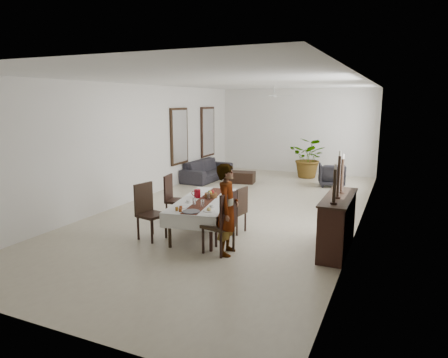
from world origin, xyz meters
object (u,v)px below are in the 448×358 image
woman (228,209)px  sideboard_body (337,225)px  sofa (207,170)px  red_pitcher (197,193)px  dining_table_top (206,201)px

woman → sideboard_body: (1.79, 0.96, -0.33)m
woman → sideboard_body: bearing=-71.2°
sofa → sideboard_body: bearing=-132.2°
red_pitcher → sideboard_body: (2.96, -0.07, -0.29)m
sideboard_body → sofa: (-5.25, 5.16, -0.16)m
woman → sideboard_body: 2.06m
dining_table_top → woman: size_ratio=1.33×
red_pitcher → dining_table_top: bearing=-20.8°
red_pitcher → woman: bearing=-41.8°
dining_table_top → sofa: 5.79m
sofa → red_pitcher: bearing=-153.4°
dining_table_top → woman: bearing=-56.2°
sideboard_body → woman: bearing=-151.8°
dining_table_top → sideboard_body: (2.70, 0.02, -0.17)m
sofa → woman: bearing=-148.3°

